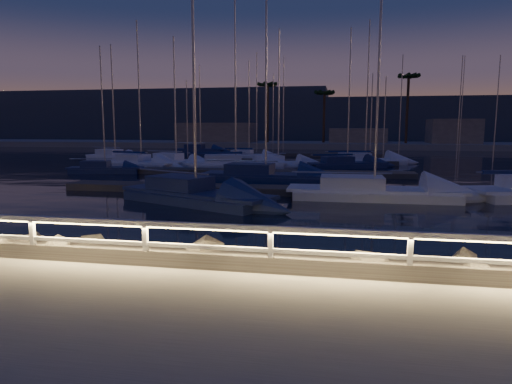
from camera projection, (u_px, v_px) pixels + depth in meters
ground at (108, 262)px, 11.05m from camera, size 400.00×400.00×0.00m
harbor_water at (281, 173)px, 41.54m from camera, size 400.00×440.00×0.60m
guard_rail at (104, 231)px, 10.95m from camera, size 44.11×0.12×1.06m
floating_docks at (283, 166)px, 42.70m from camera, size 22.00×36.00×0.40m
far_shore at (312, 143)px, 83.02m from camera, size 160.00×14.00×5.20m
palm_left at (268, 87)px, 81.08m from camera, size 3.00×3.00×11.20m
palm_center at (324, 95)px, 80.39m from camera, size 3.00×3.00×9.70m
palm_right at (409, 80)px, 76.49m from camera, size 3.00×3.00×12.20m
distant_hills at (255, 122)px, 144.45m from camera, size 230.00×37.50×18.00m
sailboat_a at (103, 168)px, 37.90m from camera, size 6.26×2.98×10.35m
sailboat_b at (193, 193)px, 23.19m from camera, size 8.83×5.77×14.73m
sailboat_c at (262, 175)px, 31.98m from camera, size 9.10×3.28×15.16m
sailboat_e at (175, 161)px, 45.23m from camera, size 7.58×3.89×12.52m
sailboat_f at (140, 163)px, 43.29m from camera, size 8.25×4.64×13.57m
sailboat_g at (233, 164)px, 41.63m from camera, size 9.46×4.98×15.47m
sailboat_h at (369, 191)px, 24.41m from camera, size 9.25×2.97×15.52m
sailboat_i at (114, 156)px, 52.09m from camera, size 7.86×4.43×13.00m
sailboat_j at (276, 163)px, 42.85m from camera, size 7.67×4.85×12.74m
sailboat_k at (345, 163)px, 42.70m from camera, size 7.74×4.88×12.79m
sailboat_l at (363, 160)px, 46.94m from camera, size 8.83×4.15×14.41m
sailboat_m at (199, 150)px, 67.42m from camera, size 7.60×2.78×12.75m
sailboat_n at (248, 155)px, 54.69m from camera, size 6.90×2.61×11.51m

